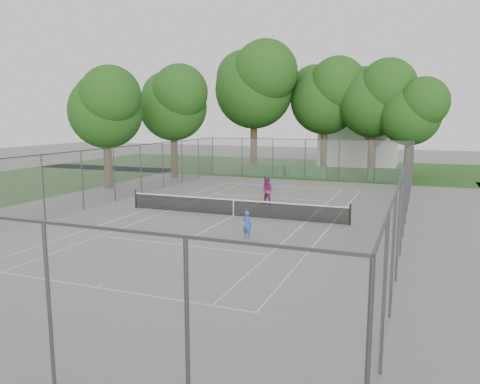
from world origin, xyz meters
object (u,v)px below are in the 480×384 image
(house, at_px, (360,128))
(woman_player, at_px, (267,191))
(tennis_net, at_px, (234,207))
(girl_player, at_px, (247,225))

(house, xyz_separation_m, woman_player, (-2.20, -27.22, -3.26))
(tennis_net, height_order, girl_player, girl_player)
(house, bearing_deg, woman_player, -94.62)
(woman_player, bearing_deg, house, 101.95)
(house, height_order, girl_player, house)
(house, height_order, woman_player, house)
(girl_player, bearing_deg, tennis_net, -43.59)
(girl_player, relative_size, woman_player, 0.71)
(house, distance_m, girl_player, 35.44)
(girl_player, bearing_deg, house, -73.67)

